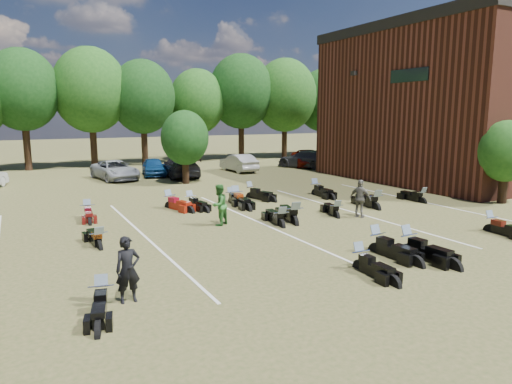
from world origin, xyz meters
TOP-DOWN VIEW (x-y plane):
  - ground at (0.00, 0.00)m, footprint 160.00×160.00m
  - car_2 at (-5.87, 19.72)m, footprint 3.03×5.23m
  - car_3 at (-1.28, 18.82)m, footprint 2.79×5.65m
  - car_4 at (-2.86, 20.42)m, footprint 2.34×4.24m
  - car_5 at (4.05, 19.75)m, footprint 1.64×4.38m
  - car_6 at (11.17, 20.17)m, footprint 4.37×5.86m
  - car_7 at (10.36, 19.19)m, footprint 3.99×5.76m
  - person_black at (-9.94, -2.79)m, footprint 0.62×0.41m
  - person_green at (-4.73, 3.53)m, footprint 1.08×1.02m
  - person_grey at (1.53, 1.87)m, footprint 0.82×1.11m
  - motorcycle_1 at (-10.60, -2.81)m, footprint 1.07×2.08m
  - motorcycle_2 at (-3.19, -3.63)m, footprint 0.78×2.11m
  - motorcycle_3 at (-1.52, -2.55)m, footprint 0.85×2.37m
  - motorcycle_4 at (-0.74, -3.20)m, footprint 0.87×2.47m
  - motorcycle_5 at (4.47, -2.58)m, footprint 0.84×2.16m
  - motorcycle_8 at (-9.82, 2.37)m, footprint 0.78×2.06m
  - motorcycle_9 at (-2.54, 2.05)m, footprint 1.03×2.28m
  - motorcycle_10 at (0.60, 2.37)m, footprint 1.21×2.12m
  - motorcycle_11 at (-1.80, 2.16)m, footprint 1.39×2.61m
  - motorcycle_12 at (3.46, 2.89)m, footprint 1.18×2.57m
  - motorcycle_13 at (6.78, 3.02)m, footprint 0.71×2.13m
  - motorcycle_14 at (-9.45, 7.75)m, footprint 0.82×2.10m
  - motorcycle_15 at (-5.50, 8.02)m, footprint 1.41×2.41m
  - motorcycle_16 at (-4.50, 7.70)m, footprint 0.99×2.17m
  - motorcycle_17 at (-2.12, 7.32)m, footprint 0.98×2.48m
  - motorcycle_18 at (-2.13, 7.96)m, footprint 0.88×2.07m
  - motorcycle_19 at (-0.60, 8.58)m, footprint 1.38×2.42m
  - motorcycle_20 at (3.21, 7.72)m, footprint 0.90×2.42m
  - brick_building at (22.00, 9.00)m, footprint 25.40×15.20m
  - tree_line at (-1.00, 29.00)m, footprint 56.00×6.00m
  - young_tree_near_building at (10.50, 1.00)m, footprint 2.80×2.80m
  - young_tree_midfield at (-2.00, 15.50)m, footprint 3.20×3.20m
  - parking_lines at (-3.00, 3.00)m, footprint 20.10×14.00m

SIDE VIEW (x-z plane):
  - ground at x=0.00m, z-range 0.00..0.00m
  - motorcycle_1 at x=-10.60m, z-range -0.55..0.55m
  - motorcycle_2 at x=-3.19m, z-range -0.58..0.58m
  - motorcycle_3 at x=-1.52m, z-range -0.65..0.65m
  - motorcycle_4 at x=-0.74m, z-range -0.68..0.68m
  - motorcycle_5 at x=4.47m, z-range -0.59..0.59m
  - motorcycle_8 at x=-9.82m, z-range -0.56..0.56m
  - motorcycle_9 at x=-2.54m, z-range -0.61..0.61m
  - motorcycle_10 at x=0.60m, z-range -0.56..0.56m
  - motorcycle_11 at x=-1.80m, z-range -0.69..0.69m
  - motorcycle_12 at x=3.46m, z-range -0.69..0.69m
  - motorcycle_13 at x=6.78m, z-range -0.59..0.59m
  - motorcycle_14 at x=-9.45m, z-range -0.57..0.57m
  - motorcycle_15 at x=-5.50m, z-range -0.64..0.64m
  - motorcycle_16 at x=-4.50m, z-range -0.58..0.58m
  - motorcycle_17 at x=-2.12m, z-range -0.68..0.68m
  - motorcycle_18 at x=-2.13m, z-range -0.56..0.56m
  - motorcycle_19 at x=-0.60m, z-range -0.64..0.64m
  - motorcycle_20 at x=3.21m, z-range -0.66..0.66m
  - parking_lines at x=-3.00m, z-range 0.00..0.01m
  - car_4 at x=-2.86m, z-range 0.00..1.37m
  - car_2 at x=-5.87m, z-range 0.00..1.37m
  - car_5 at x=4.05m, z-range 0.00..1.43m
  - car_6 at x=11.17m, z-range 0.00..1.48m
  - car_7 at x=10.36m, z-range 0.00..1.55m
  - car_3 at x=-1.28m, z-range 0.00..1.58m
  - person_black at x=-9.94m, z-range 0.00..1.69m
  - person_grey at x=1.53m, z-range 0.00..1.75m
  - person_green at x=-4.73m, z-range 0.00..1.76m
  - young_tree_near_building at x=10.50m, z-range 0.67..4.83m
  - young_tree_midfield at x=-2.00m, z-range 0.74..5.44m
  - brick_building at x=22.00m, z-range 0.01..10.71m
  - tree_line at x=-1.00m, z-range 1.42..11.20m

